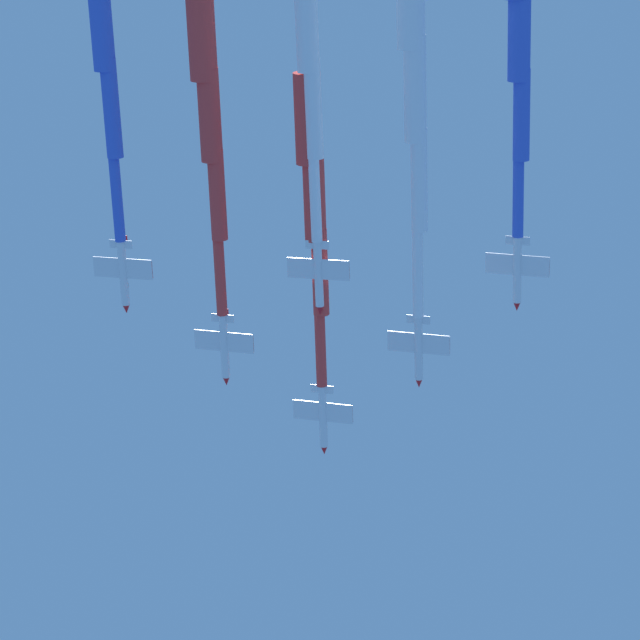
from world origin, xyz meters
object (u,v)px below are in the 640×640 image
jet_port_inner (209,117)px  jet_starboard_inner (414,89)px  jet_port_mid (306,22)px  jet_lead (314,198)px  jet_starboard_mid (100,20)px  jet_port_outer (518,36)px

jet_port_inner → jet_starboard_inner: size_ratio=0.91×
jet_port_mid → jet_port_inner: bearing=-86.6°
jet_port_inner → jet_port_mid: bearing=93.4°
jet_starboard_inner → jet_port_mid: (15.32, -2.91, 0.88)m
jet_lead → jet_starboard_inner: 19.21m
jet_starboard_inner → jet_starboard_mid: bearing=-30.4°
jet_starboard_inner → jet_starboard_mid: size_ratio=1.04×
jet_starboard_inner → jet_port_outer: jet_port_outer is taller
jet_port_mid → jet_starboard_inner: bearing=169.2°
jet_starboard_inner → jet_starboard_mid: (34.17, -20.05, 3.66)m
jet_port_inner → jet_starboard_inner: (-16.33, 20.08, -2.66)m
jet_starboard_inner → jet_port_outer: size_ratio=1.12×
jet_port_inner → jet_port_outer: (-21.41, 33.26, -2.41)m
jet_lead → jet_starboard_mid: 34.65m
jet_port_outer → jet_port_mid: bearing=-38.3°
jet_port_mid → jet_starboard_mid: jet_starboard_mid is taller
jet_lead → jet_port_outer: size_ratio=1.00×
jet_port_inner → jet_starboard_mid: 17.87m
jet_port_mid → jet_starboard_mid: size_ratio=0.98×
jet_starboard_mid → jet_port_outer: 51.54m
jet_lead → jet_port_inner: size_ratio=0.98×
jet_port_mid → jet_port_outer: bearing=141.7°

